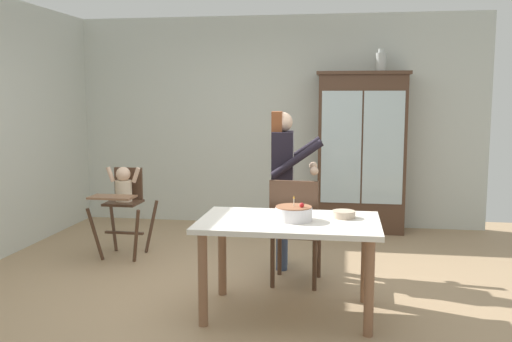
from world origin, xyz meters
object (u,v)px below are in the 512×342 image
dining_table (289,233)px  serving_bowl (344,214)px  adult_person (283,170)px  birthday_cake (294,213)px  dining_chair_far_side (295,225)px  china_cabinet (361,152)px  high_chair_with_toddler (123,195)px  ceramic_vase (381,61)px

dining_table → serving_bowl: bearing=18.9°
adult_person → birthday_cake: bearing=-174.4°
birthday_cake → dining_chair_far_side: 0.70m
dining_table → serving_bowl: (0.41, 0.14, 0.13)m
dining_table → dining_chair_far_side: bearing=90.7°
china_cabinet → high_chair_with_toddler: bearing=-147.9°
birthday_cake → serving_bowl: size_ratio=1.56×
ceramic_vase → dining_table: 3.32m
high_chair_with_toddler → dining_table: 2.28m
high_chair_with_toddler → birthday_cake: bearing=-34.1°
china_cabinet → dining_table: 2.95m
serving_bowl → ceramic_vase: bearing=81.4°
china_cabinet → dining_table: (-0.62, -2.87, -0.36)m
china_cabinet → birthday_cake: (-0.58, -2.88, -0.20)m
china_cabinet → dining_chair_far_side: china_cabinet is taller
ceramic_vase → birthday_cake: (-0.79, -2.88, -1.30)m
ceramic_vase → serving_bowl: 3.06m
birthday_cake → dining_chair_far_side: bearing=94.0°
serving_bowl → dining_chair_far_side: 0.69m
high_chair_with_toddler → dining_table: bearing=-34.5°
birthday_cake → china_cabinet: bearing=78.6°
ceramic_vase → adult_person: bearing=-120.5°
high_chair_with_toddler → dining_chair_far_side: size_ratio=0.99×
china_cabinet → dining_table: size_ratio=1.44×
high_chair_with_toddler → serving_bowl: 2.56m
birthday_cake → serving_bowl: 0.40m
serving_bowl → birthday_cake: bearing=-158.2°
china_cabinet → serving_bowl: size_ratio=10.96×
ceramic_vase → dining_table: (-0.82, -2.87, -1.46)m
china_cabinet → high_chair_with_toddler: (-2.48, -1.55, -0.34)m
dining_chair_far_side → serving_bowl: bearing=132.9°
high_chair_with_toddler → dining_chair_far_side: bearing=-19.1°
ceramic_vase → adult_person: (-1.00, -1.69, -1.12)m
china_cabinet → ceramic_vase: size_ratio=7.31×
adult_person → dining_chair_far_side: adult_person is taller
birthday_cake → dining_chair_far_side: (-0.05, 0.65, -0.24)m
ceramic_vase → serving_bowl: ceramic_vase is taller
dining_table → dining_chair_far_side: (-0.01, 0.64, -0.08)m
birthday_cake → serving_bowl: (0.37, 0.15, -0.03)m
serving_bowl → dining_chair_far_side: size_ratio=0.19×
high_chair_with_toddler → birthday_cake: high_chair_with_toddler is taller
serving_bowl → adult_person: bearing=119.3°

